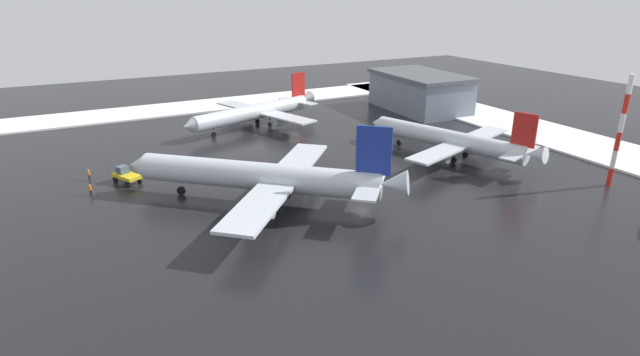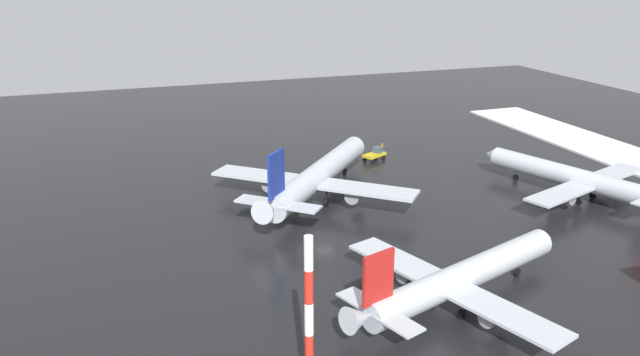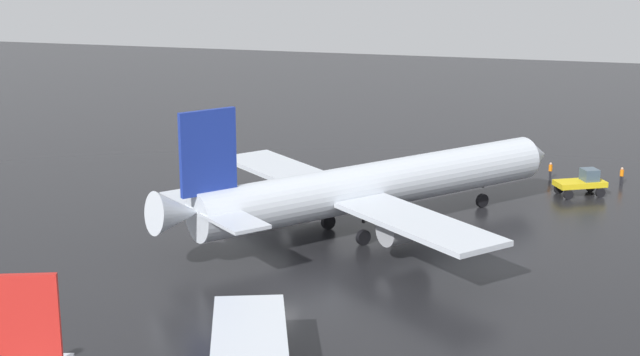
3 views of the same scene
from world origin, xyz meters
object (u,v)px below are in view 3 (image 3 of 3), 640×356
Objects in this scene: airplane_parked_portside at (369,186)px; pushback_tug at (583,182)px; ground_crew_near_tug at (622,175)px; ground_crew_beside_wing at (550,170)px.

airplane_parked_portside reaches higher than pushback_tug.
ground_crew_near_tug is (3.72, 4.88, -0.31)m from pushback_tug.
airplane_parked_portside is 25.38m from ground_crew_beside_wing.
airplane_parked_portside is 29.45m from ground_crew_near_tug.
airplane_parked_portside is 23.39m from pushback_tug.
ground_crew_beside_wing is (-6.77, 0.29, 0.00)m from ground_crew_near_tug.
pushback_tug is (17.07, 15.77, -2.62)m from airplane_parked_portside.
ground_crew_beside_wing is at bearing 121.09° from ground_crew_near_tug.
pushback_tug is 6.14m from ground_crew_near_tug.
pushback_tug is at bearing 176.30° from ground_crew_near_tug.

